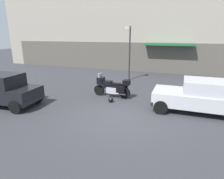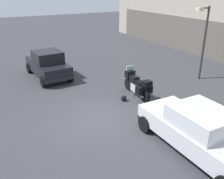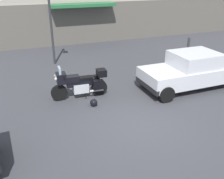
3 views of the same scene
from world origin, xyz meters
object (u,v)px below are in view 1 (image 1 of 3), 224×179
car_hatchback_near (3,90)px  helmet (111,100)px  motorcycle (112,87)px  car_sedan_far (203,97)px  streetlamp_curbside (129,47)px

car_hatchback_near → helmet: bearing=-159.6°
motorcycle → car_sedan_far: car_sedan_far is taller
helmet → streetlamp_curbside: streetlamp_curbside is taller
motorcycle → car_sedan_far: size_ratio=0.49×
motorcycle → helmet: size_ratio=8.09×
helmet → car_hatchback_near: size_ratio=0.07×
car_hatchback_near → car_sedan_far: car_hatchback_near is taller
motorcycle → streetlamp_curbside: bearing=-84.0°
helmet → motorcycle: bearing=104.8°
helmet → streetlamp_curbside: (-0.49, 5.43, 2.44)m
motorcycle → car_hatchback_near: bearing=36.1°
car_sedan_far → streetlamp_curbside: bearing=133.4°
helmet → streetlamp_curbside: 5.98m
car_hatchback_near → streetlamp_curbside: (4.58, 7.69, 1.78)m
helmet → car_sedan_far: (4.52, 0.15, 0.64)m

